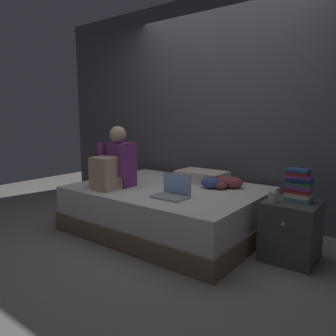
# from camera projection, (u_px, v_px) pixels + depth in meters

# --- Properties ---
(ground_plane) EXTENTS (8.00, 8.00, 0.00)m
(ground_plane) POSITION_uv_depth(u_px,v_px,m) (166.00, 242.00, 3.24)
(ground_plane) COLOR gray
(wall_back) EXTENTS (5.60, 0.10, 2.70)m
(wall_back) POSITION_uv_depth(u_px,v_px,m) (226.00, 107.00, 3.96)
(wall_back) COLOR #4C4F54
(wall_back) RESTS_ON ground_plane
(bed) EXTENTS (2.00, 1.50, 0.48)m
(bed) POSITION_uv_depth(u_px,v_px,m) (168.00, 209.00, 3.55)
(bed) COLOR #7A6047
(bed) RESTS_ON ground_plane
(nightstand) EXTENTS (0.44, 0.46, 0.52)m
(nightstand) POSITION_uv_depth(u_px,v_px,m) (291.00, 230.00, 2.82)
(nightstand) COLOR #474442
(nightstand) RESTS_ON ground_plane
(person_sitting) EXTENTS (0.39, 0.44, 0.66)m
(person_sitting) POSITION_uv_depth(u_px,v_px,m) (115.00, 164.00, 3.47)
(person_sitting) COLOR #75337A
(person_sitting) RESTS_ON bed
(laptop) EXTENTS (0.32, 0.23, 0.22)m
(laptop) POSITION_uv_depth(u_px,v_px,m) (173.00, 191.00, 3.07)
(laptop) COLOR #9EA0A5
(laptop) RESTS_ON bed
(pillow) EXTENTS (0.56, 0.36, 0.13)m
(pillow) POSITION_uv_depth(u_px,v_px,m) (202.00, 176.00, 3.77)
(pillow) COLOR beige
(pillow) RESTS_ON bed
(book_stack) EXTENTS (0.23, 0.17, 0.28)m
(book_stack) POSITION_uv_depth(u_px,v_px,m) (298.00, 185.00, 2.78)
(book_stack) COLOR teal
(book_stack) RESTS_ON nightstand
(mug) EXTENTS (0.08, 0.08, 0.09)m
(mug) POSITION_uv_depth(u_px,v_px,m) (273.00, 197.00, 2.76)
(mug) COLOR #BCB2A3
(mug) RESTS_ON nightstand
(clothes_pile) EXTENTS (0.40, 0.34, 0.12)m
(clothes_pile) POSITION_uv_depth(u_px,v_px,m) (221.00, 182.00, 3.47)
(clothes_pile) COLOR #3D4C8E
(clothes_pile) RESTS_ON bed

